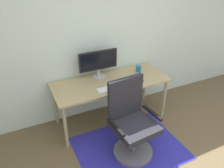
% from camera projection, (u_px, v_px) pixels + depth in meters
% --- Properties ---
extents(wall_back, '(6.00, 0.10, 2.60)m').
position_uv_depth(wall_back, '(107.00, 32.00, 3.37)').
color(wall_back, silver).
rests_on(wall_back, ground).
extents(area_rug, '(1.40, 1.09, 0.01)m').
position_uv_depth(area_rug, '(129.00, 148.00, 3.07)').
color(area_rug, '#2A2997').
rests_on(area_rug, ground).
extents(desk, '(1.71, 0.69, 0.70)m').
position_uv_depth(desk, '(111.00, 85.00, 3.32)').
color(desk, tan).
rests_on(desk, ground).
extents(monitor, '(0.59, 0.18, 0.41)m').
position_uv_depth(monitor, '(98.00, 61.00, 3.29)').
color(monitor, '#B2B2B7').
rests_on(monitor, desk).
extents(keyboard, '(0.43, 0.13, 0.02)m').
position_uv_depth(keyboard, '(112.00, 88.00, 3.09)').
color(keyboard, white).
rests_on(keyboard, desk).
extents(computer_mouse, '(0.06, 0.10, 0.03)m').
position_uv_depth(computer_mouse, '(130.00, 84.00, 3.18)').
color(computer_mouse, white).
rests_on(computer_mouse, desk).
extents(coffee_cup, '(0.08, 0.08, 0.10)m').
position_uv_depth(coffee_cup, '(138.00, 69.00, 3.54)').
color(coffee_cup, '#1C668A').
rests_on(coffee_cup, desk).
extents(cell_phone, '(0.07, 0.14, 0.01)m').
position_uv_depth(cell_phone, '(139.00, 80.00, 3.31)').
color(cell_phone, black).
rests_on(cell_phone, desk).
extents(office_chair, '(0.61, 0.55, 1.03)m').
position_uv_depth(office_chair, '(131.00, 125.00, 2.84)').
color(office_chair, slate).
rests_on(office_chair, ground).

